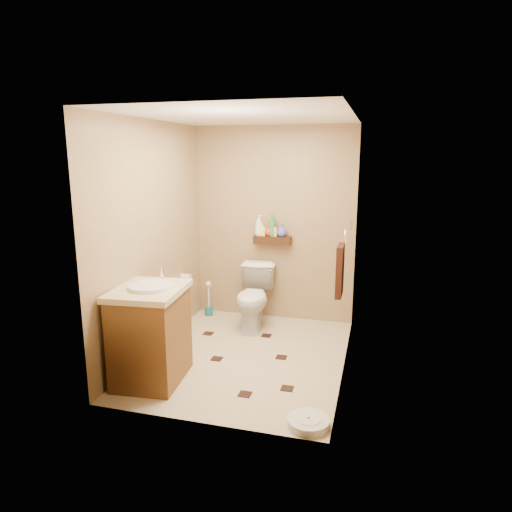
% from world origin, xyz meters
% --- Properties ---
extents(ground, '(2.50, 2.50, 0.00)m').
position_xyz_m(ground, '(0.00, 0.00, 0.00)').
color(ground, '#C5B690').
rests_on(ground, ground).
extents(wall_back, '(2.00, 0.04, 2.40)m').
position_xyz_m(wall_back, '(0.00, 1.25, 1.20)').
color(wall_back, '#9E855A').
rests_on(wall_back, ground).
extents(wall_front, '(2.00, 0.04, 2.40)m').
position_xyz_m(wall_front, '(0.00, -1.25, 1.20)').
color(wall_front, '#9E855A').
rests_on(wall_front, ground).
extents(wall_left, '(0.04, 2.50, 2.40)m').
position_xyz_m(wall_left, '(-1.00, 0.00, 1.20)').
color(wall_left, '#9E855A').
rests_on(wall_left, ground).
extents(wall_right, '(0.04, 2.50, 2.40)m').
position_xyz_m(wall_right, '(1.00, 0.00, 1.20)').
color(wall_right, '#9E855A').
rests_on(wall_right, ground).
extents(ceiling, '(2.00, 2.50, 0.02)m').
position_xyz_m(ceiling, '(0.00, 0.00, 2.40)').
color(ceiling, white).
rests_on(ceiling, wall_back).
extents(wall_shelf, '(0.46, 0.14, 0.10)m').
position_xyz_m(wall_shelf, '(0.00, 1.17, 1.02)').
color(wall_shelf, '#381E0F').
rests_on(wall_shelf, wall_back).
extents(floor_accents, '(1.26, 1.44, 0.01)m').
position_xyz_m(floor_accents, '(0.05, -0.05, 0.00)').
color(floor_accents, black).
rests_on(floor_accents, ground).
extents(toilet, '(0.48, 0.76, 0.75)m').
position_xyz_m(toilet, '(-0.14, 0.83, 0.37)').
color(toilet, white).
rests_on(toilet, ground).
extents(vanity, '(0.66, 0.78, 1.03)m').
position_xyz_m(vanity, '(-0.70, -0.70, 0.46)').
color(vanity, brown).
rests_on(vanity, ground).
extents(bathroom_scale, '(0.40, 0.40, 0.07)m').
position_xyz_m(bathroom_scale, '(0.82, -1.07, 0.03)').
color(bathroom_scale, white).
rests_on(bathroom_scale, ground).
extents(toilet_brush, '(0.11, 0.11, 0.46)m').
position_xyz_m(toilet_brush, '(-0.82, 1.07, 0.16)').
color(toilet_brush, '#1B6C6E').
rests_on(toilet_brush, ground).
extents(towel_ring, '(0.12, 0.30, 0.76)m').
position_xyz_m(towel_ring, '(0.91, 0.25, 0.95)').
color(towel_ring, silver).
rests_on(towel_ring, wall_right).
extents(toilet_paper, '(0.12, 0.11, 0.12)m').
position_xyz_m(toilet_paper, '(-0.94, 0.65, 0.60)').
color(toilet_paper, white).
rests_on(toilet_paper, wall_left).
extents(bottle_a, '(0.11, 0.11, 0.26)m').
position_xyz_m(bottle_a, '(-0.17, 1.17, 1.20)').
color(bottle_a, white).
rests_on(bottle_a, wall_shelf).
extents(bottle_b, '(0.08, 0.07, 0.15)m').
position_xyz_m(bottle_b, '(-0.12, 1.17, 1.15)').
color(bottle_b, '#FFF835').
rests_on(bottle_b, wall_shelf).
extents(bottle_c, '(0.14, 0.14, 0.14)m').
position_xyz_m(bottle_c, '(-0.05, 1.17, 1.14)').
color(bottle_c, red).
rests_on(bottle_c, wall_shelf).
extents(bottle_d, '(0.14, 0.14, 0.27)m').
position_xyz_m(bottle_d, '(-0.00, 1.17, 1.21)').
color(bottle_d, '#2E8A38').
rests_on(bottle_d, wall_shelf).
extents(bottle_e, '(0.09, 0.08, 0.17)m').
position_xyz_m(bottle_e, '(0.02, 1.17, 1.16)').
color(bottle_e, '#EEA84F').
rests_on(bottle_e, wall_shelf).
extents(bottle_f, '(0.16, 0.16, 0.16)m').
position_xyz_m(bottle_f, '(0.12, 1.17, 1.15)').
color(bottle_f, '#4E57C4').
rests_on(bottle_f, wall_shelf).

